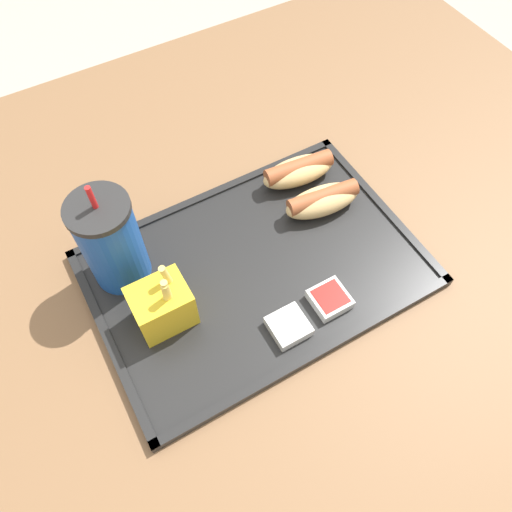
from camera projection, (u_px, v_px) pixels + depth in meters
The scene contains 9 objects.
ground_plane at pixel (252, 416), 1.31m from camera, with size 8.00×8.00×0.00m, color #ADA393.
dining_table at pixel (251, 371), 1.01m from camera, with size 1.44×1.16×0.70m.
food_tray at pixel (256, 269), 0.72m from camera, with size 0.46×0.32×0.01m.
soda_cup at pixel (111, 242), 0.65m from camera, with size 0.08×0.08×0.18m.
hot_dog_far at pixel (298, 170), 0.79m from camera, with size 0.12×0.06×0.04m.
hot_dog_near at pixel (322, 200), 0.76m from camera, with size 0.13×0.06×0.04m.
fries_carton at pixel (162, 305), 0.64m from camera, with size 0.07×0.06×0.11m.
sauce_cup_mayo at pixel (289, 326), 0.66m from camera, with size 0.05×0.05×0.02m.
sauce_cup_ketchup at pixel (330, 299), 0.68m from camera, with size 0.05×0.05×0.02m.
Camera 1 is at (-0.16, -0.30, 1.33)m, focal length 35.00 mm.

